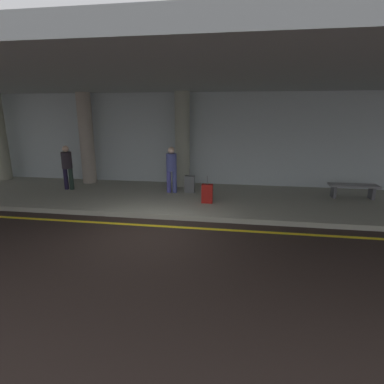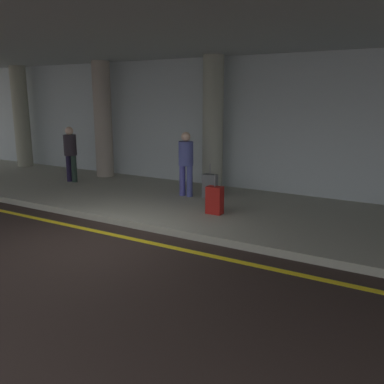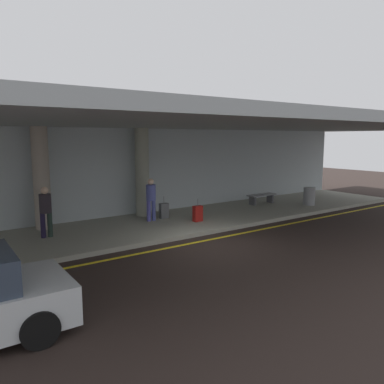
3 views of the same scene
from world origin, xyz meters
TOP-DOWN VIEW (x-y plane):
  - ground_plane at (0.00, 0.00)m, footprint 60.00×60.00m
  - sidewalk at (0.00, 3.10)m, footprint 26.00×4.20m
  - lane_stripe_yellow at (0.00, 0.47)m, footprint 26.00×0.14m
  - support_column_far_left at (-8.00, 4.66)m, footprint 0.57×0.57m
  - support_column_left_mid at (-4.00, 4.66)m, footprint 0.57×0.57m
  - support_column_center at (0.00, 4.66)m, footprint 0.57×0.57m
  - ceiling_overhang at (0.00, 2.60)m, footprint 28.00×13.20m
  - terminal_back_wall at (0.00, 5.35)m, footprint 26.00×0.30m
  - traveler_with_luggage at (-4.21, 3.39)m, footprint 0.38×0.38m
  - person_waiting_for_ride at (-0.20, 3.56)m, footprint 0.38×0.38m
  - suitcase_upright_primary at (1.24, 2.43)m, footprint 0.36×0.22m
  - suitcase_upright_secondary at (0.45, 3.68)m, footprint 0.36×0.22m

SIDE VIEW (x-z plane):
  - ground_plane at x=0.00m, z-range 0.00..0.00m
  - lane_stripe_yellow at x=0.00m, z-range 0.00..0.01m
  - sidewalk at x=0.00m, z-range 0.00..0.15m
  - suitcase_upright_primary at x=1.24m, z-range 0.01..0.91m
  - suitcase_upright_secondary at x=0.45m, z-range 0.01..0.91m
  - traveler_with_luggage at x=-4.21m, z-range 0.27..1.95m
  - person_waiting_for_ride at x=-0.20m, z-range 0.27..1.95m
  - terminal_back_wall at x=0.00m, z-range 0.00..3.80m
  - support_column_far_left at x=-8.00m, z-range 0.15..3.80m
  - support_column_left_mid at x=-4.00m, z-range 0.15..3.80m
  - support_column_center at x=0.00m, z-range 0.15..3.80m
  - ceiling_overhang at x=0.00m, z-range 3.80..4.10m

